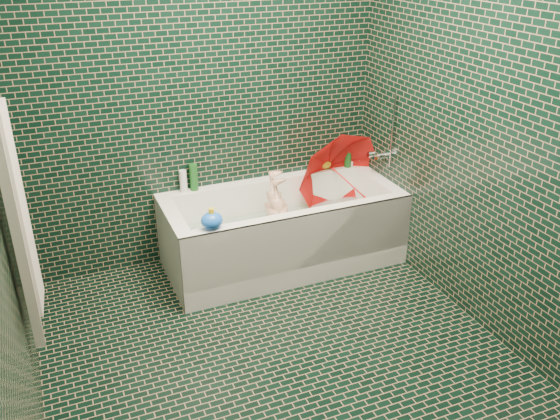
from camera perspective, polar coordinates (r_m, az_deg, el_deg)
name	(u,v)px	position (r m, az deg, el deg)	size (l,w,h in m)	color
floor	(280,359)	(3.57, 0.03, -14.13)	(2.80, 2.80, 0.00)	black
wall_back	(202,92)	(4.20, -7.55, 11.16)	(2.80, 2.80, 0.00)	black
wall_front	(463,312)	(1.87, 17.19, -9.40)	(2.80, 2.80, 0.00)	black
wall_right	(490,127)	(3.62, 19.55, 7.51)	(2.80, 2.80, 0.00)	black
bathtub	(283,238)	(4.37, 0.33, -2.67)	(1.70, 0.75, 0.55)	white
bath_mat	(282,243)	(4.41, 0.24, -3.20)	(1.35, 0.47, 0.01)	green
water	(283,226)	(4.35, 0.25, -1.54)	(1.48, 0.53, 0.00)	silver
towel	(18,223)	(3.05, -23.88, -1.11)	(0.08, 0.44, 1.12)	#AFAAA2
faucet	(383,151)	(4.51, 9.92, 5.64)	(0.18, 0.19, 0.55)	silver
child	(281,228)	(4.29, 0.07, -1.78)	(0.30, 0.20, 0.82)	tan
umbrella	(348,182)	(4.52, 6.54, 2.69)	(0.68, 0.68, 0.60)	red
soap_bottle_a	(351,166)	(4.78, 6.84, 4.19)	(0.10, 0.10, 0.26)	white
soap_bottle_b	(357,163)	(4.85, 7.42, 4.47)	(0.10, 0.10, 0.21)	#5D217B
soap_bottle_c	(350,166)	(4.80, 6.74, 4.27)	(0.14, 0.14, 0.18)	#164E1A
bottle_right_tall	(348,153)	(4.74, 6.58, 5.44)	(0.06, 0.06, 0.23)	#164E1A
bottle_right_pump	(360,154)	(4.79, 7.69, 5.35)	(0.05, 0.05, 0.18)	silver
bottle_left_tall	(194,177)	(4.33, -8.31, 3.15)	(0.06, 0.06, 0.20)	#164E1A
bottle_left_short	(183,181)	(4.31, -9.29, 2.74)	(0.05, 0.05, 0.17)	white
rubber_duck	(326,163)	(4.70, 4.46, 4.51)	(0.12, 0.08, 0.10)	yellow
bath_toy	(212,220)	(3.76, -6.58, -1.00)	(0.16, 0.15, 0.14)	blue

